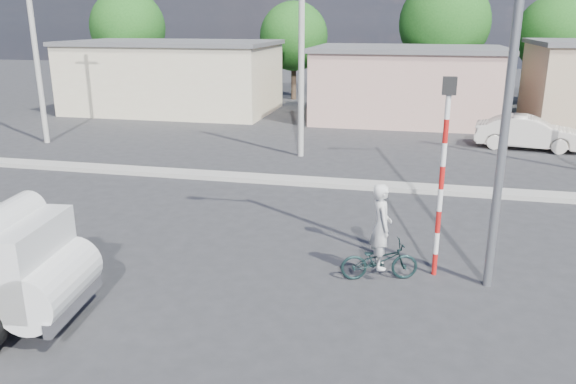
% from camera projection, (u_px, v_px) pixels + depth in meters
% --- Properties ---
extents(ground_plane, '(120.00, 120.00, 0.00)m').
position_uv_depth(ground_plane, '(279.00, 290.00, 11.85)').
color(ground_plane, '#2C2C2F').
rests_on(ground_plane, ground).
extents(median, '(40.00, 0.80, 0.16)m').
position_uv_depth(median, '(334.00, 183.00, 19.28)').
color(median, '#99968E').
rests_on(median, ground).
extents(bicycle, '(1.78, 1.01, 0.88)m').
position_uv_depth(bicycle, '(379.00, 260.00, 12.21)').
color(bicycle, '#152929').
rests_on(bicycle, ground).
extents(cyclist, '(0.61, 0.78, 1.88)m').
position_uv_depth(cyclist, '(380.00, 239.00, 12.07)').
color(cyclist, silver).
rests_on(cyclist, ground).
extents(car_cream, '(4.57, 2.13, 1.45)m').
position_uv_depth(car_cream, '(528.00, 133.00, 24.53)').
color(car_cream, silver).
rests_on(car_cream, ground).
extents(traffic_pole, '(0.28, 0.18, 4.36)m').
position_uv_depth(traffic_pole, '(443.00, 162.00, 11.80)').
color(traffic_pole, red).
rests_on(traffic_pole, ground).
extents(streetlight, '(2.34, 0.22, 9.00)m').
position_uv_depth(streetlight, '(505.00, 47.00, 10.62)').
color(streetlight, slate).
rests_on(streetlight, ground).
extents(building_row, '(37.80, 7.30, 4.44)m').
position_uv_depth(building_row, '(391.00, 81.00, 31.48)').
color(building_row, beige).
rests_on(building_row, ground).
extents(tree_row, '(43.62, 7.43, 8.42)m').
position_uv_depth(tree_row, '(440.00, 27.00, 36.08)').
color(tree_row, '#38281E').
rests_on(tree_row, ground).
extents(utility_poles, '(35.40, 0.24, 8.00)m').
position_uv_depth(utility_poles, '(438.00, 58.00, 21.14)').
color(utility_poles, '#99968E').
rests_on(utility_poles, ground).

